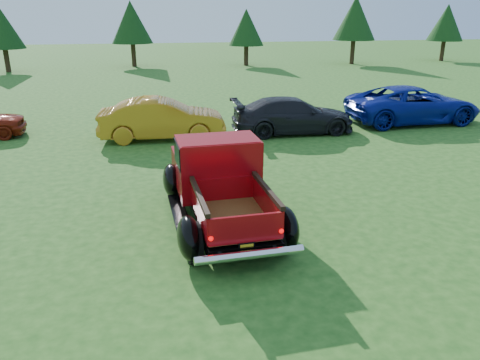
% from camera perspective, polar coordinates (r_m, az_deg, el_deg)
% --- Properties ---
extents(ground, '(120.00, 120.00, 0.00)m').
position_cam_1_polar(ground, '(9.70, 1.18, -6.01)').
color(ground, '#1F4C15').
rests_on(ground, ground).
extents(tree_west, '(2.94, 2.94, 4.60)m').
position_cam_1_polar(tree_west, '(38.90, -27.07, 16.22)').
color(tree_west, '#332114').
rests_on(tree_west, ground).
extents(tree_mid_left, '(3.20, 3.20, 5.00)m').
position_cam_1_polar(tree_mid_left, '(39.55, -13.12, 18.22)').
color(tree_mid_left, '#332114').
rests_on(tree_mid_left, ground).
extents(tree_mid_right, '(2.82, 2.82, 4.40)m').
position_cam_1_polar(tree_mid_right, '(39.33, 0.77, 18.10)').
color(tree_mid_right, '#332114').
rests_on(tree_mid_right, ground).
extents(tree_east, '(3.46, 3.46, 5.40)m').
position_cam_1_polar(tree_east, '(41.58, 13.85, 18.60)').
color(tree_east, '#332114').
rests_on(tree_east, ground).
extents(tree_far_east, '(3.07, 3.07, 4.80)m').
position_cam_1_polar(tree_far_east, '(46.80, 23.86, 17.13)').
color(tree_far_east, '#332114').
rests_on(tree_far_east, ground).
extents(pickup_truck, '(2.42, 4.83, 1.76)m').
position_cam_1_polar(pickup_truck, '(10.02, -2.68, 0.03)').
color(pickup_truck, black).
rests_on(pickup_truck, ground).
extents(show_car_yellow, '(4.36, 1.68, 1.42)m').
position_cam_1_polar(show_car_yellow, '(16.55, -9.46, 7.35)').
color(show_car_yellow, '#B97718').
rests_on(show_car_yellow, ground).
extents(show_car_grey, '(4.47, 1.84, 1.29)m').
position_cam_1_polar(show_car_grey, '(17.32, 6.47, 7.84)').
color(show_car_grey, black).
rests_on(show_car_grey, ground).
extents(show_car_blue, '(5.29, 2.54, 1.45)m').
position_cam_1_polar(show_car_blue, '(20.05, 20.33, 8.62)').
color(show_car_blue, navy).
rests_on(show_car_blue, ground).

